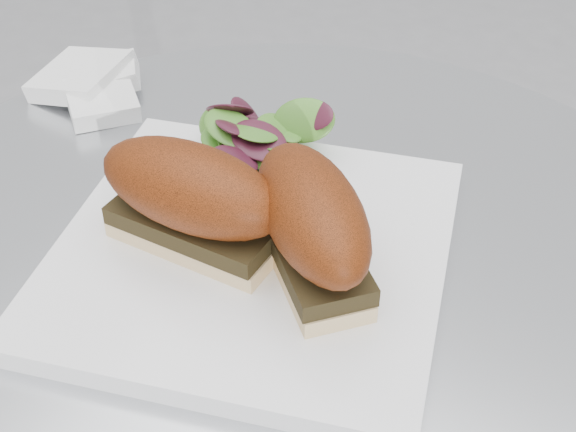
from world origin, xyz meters
name	(u,v)px	position (x,y,z in m)	size (l,w,h in m)	color
plate	(252,252)	(-0.02, 0.00, 0.74)	(0.28, 0.28, 0.02)	white
sandwich_left	(192,197)	(-0.06, -0.02, 0.79)	(0.14, 0.07, 0.08)	beige
sandwich_right	(312,222)	(0.03, -0.01, 0.79)	(0.15, 0.14, 0.08)	beige
salad	(255,142)	(-0.07, 0.08, 0.77)	(0.10, 0.10, 0.05)	#559330
napkin	(92,94)	(-0.27, 0.12, 0.74)	(0.10, 0.10, 0.02)	white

